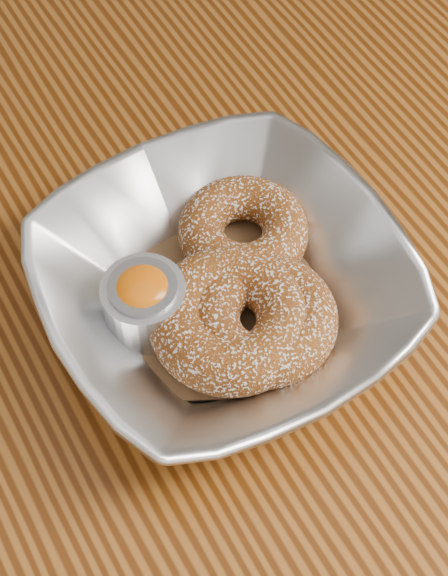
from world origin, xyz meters
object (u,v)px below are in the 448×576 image
ramekin (144,302)px  donut_extra (262,319)px  donut_back (243,231)px  table (255,362)px  serving_bowl (224,288)px  donut_front (231,319)px

ramekin → donut_extra: bearing=-37.4°
donut_back → ramekin: ramekin is taller
table → donut_extra: bearing=-119.3°
serving_bowl → ramekin: bearing=163.6°
donut_back → ramekin: (-0.09, -0.02, 0.01)m
donut_front → ramekin: (-0.04, 0.04, 0.00)m
serving_bowl → donut_front: bearing=-108.6°
table → donut_extra: size_ratio=11.88×
donut_front → ramekin: bearing=138.8°
table → donut_back: donut_back is taller
serving_bowl → donut_extra: serving_bowl is taller
donut_extra → serving_bowl: bearing=108.0°
ramekin → table: bearing=-12.6°
table → serving_bowl: bearing=175.0°
donut_back → donut_extra: 0.07m
table → serving_bowl: serving_bowl is taller
table → donut_extra: 0.13m
donut_front → donut_extra: size_ratio=1.10×
table → serving_bowl: size_ratio=4.93×
serving_bowl → donut_back: bearing=44.8°
table → ramekin: 0.16m
serving_bowl → ramekin: serving_bowl is taller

